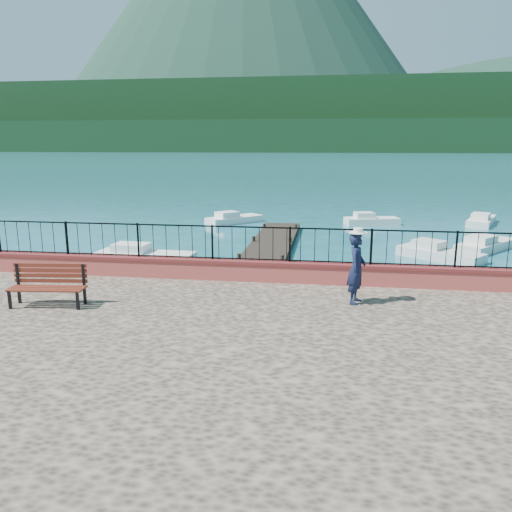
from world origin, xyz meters
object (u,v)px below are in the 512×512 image
(boat_4, at_px, (372,218))
(boat_5, at_px, (482,218))
(boat_3, at_px, (234,217))
(boat_0, at_px, (145,253))
(person, at_px, (356,268))
(park_bench, at_px, (48,294))
(boat_2, at_px, (487,242))
(boat_1, at_px, (440,250))

(boat_4, height_order, boat_5, same)
(boat_3, relative_size, boat_4, 1.12)
(boat_0, xyz_separation_m, boat_3, (1.78, 11.17, 0.00))
(boat_0, distance_m, boat_3, 11.31)
(person, xyz_separation_m, boat_4, (1.97, 20.06, -1.66))
(person, height_order, boat_0, person)
(boat_4, bearing_deg, park_bench, -127.31)
(person, relative_size, boat_0, 0.41)
(boat_5, bearing_deg, boat_2, -171.63)
(boat_3, distance_m, boat_4, 8.72)
(boat_0, bearing_deg, boat_1, 14.40)
(person, xyz_separation_m, boat_5, (8.82, 21.09, -1.66))
(boat_2, bearing_deg, boat_0, 147.71)
(park_bench, xyz_separation_m, boat_1, (11.46, 11.91, -1.10))
(boat_0, height_order, boat_1, same)
(park_bench, relative_size, boat_2, 0.46)
(boat_5, bearing_deg, park_bench, 166.62)
(person, bearing_deg, boat_5, -8.43)
(boat_0, distance_m, boat_4, 15.82)
(park_bench, distance_m, boat_5, 27.61)
(person, bearing_deg, boat_3, 33.41)
(park_bench, height_order, boat_0, park_bench)
(boat_1, bearing_deg, person, -72.83)
(park_bench, bearing_deg, boat_0, 91.36)
(park_bench, bearing_deg, boat_4, 60.57)
(boat_2, bearing_deg, boat_4, 74.66)
(park_bench, distance_m, person, 7.40)
(person, bearing_deg, park_bench, 114.56)
(boat_1, height_order, boat_2, same)
(person, distance_m, boat_5, 22.92)
(boat_2, height_order, boat_5, same)
(park_bench, xyz_separation_m, boat_2, (14.06, 14.25, -1.10))
(boat_3, distance_m, boat_5, 15.64)
(boat_5, bearing_deg, boat_0, 148.95)
(person, height_order, boat_2, person)
(boat_4, bearing_deg, boat_0, -145.40)
(boat_2, bearing_deg, boat_5, 26.58)
(boat_5, bearing_deg, boat_1, 178.54)
(park_bench, xyz_separation_m, boat_0, (-1.24, 9.52, -1.10))
(boat_1, height_order, boat_5, same)
(park_bench, xyz_separation_m, boat_3, (0.54, 20.69, -1.10))
(boat_3, bearing_deg, boat_2, -71.10)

